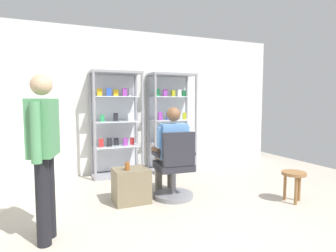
% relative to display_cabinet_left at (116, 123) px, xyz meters
% --- Properties ---
extents(ground_plane, '(7.20, 7.20, 0.00)m').
position_rel_display_cabinet_left_xyz_m(ground_plane, '(0.55, -2.76, -0.96)').
color(ground_plane, '#B2A899').
extents(back_wall, '(6.00, 0.10, 2.70)m').
position_rel_display_cabinet_left_xyz_m(back_wall, '(0.55, 0.24, 0.39)').
color(back_wall, silver).
rests_on(back_wall, ground).
extents(display_cabinet_left, '(0.90, 0.45, 1.90)m').
position_rel_display_cabinet_left_xyz_m(display_cabinet_left, '(0.00, 0.00, 0.00)').
color(display_cabinet_left, gray).
rests_on(display_cabinet_left, ground).
extents(display_cabinet_right, '(0.90, 0.45, 1.90)m').
position_rel_display_cabinet_left_xyz_m(display_cabinet_right, '(1.10, -0.00, 0.00)').
color(display_cabinet_right, gray).
rests_on(display_cabinet_right, ground).
extents(office_chair, '(0.58, 0.56, 0.96)m').
position_rel_display_cabinet_left_xyz_m(office_chair, '(0.46, -1.61, -0.57)').
color(office_chair, slate).
rests_on(office_chair, ground).
extents(seated_shopkeeper, '(0.51, 0.59, 1.29)m').
position_rel_display_cabinet_left_xyz_m(seated_shopkeeper, '(0.47, -1.44, -0.25)').
color(seated_shopkeeper, slate).
rests_on(seated_shopkeeper, ground).
extents(storage_crate, '(0.47, 0.39, 0.46)m').
position_rel_display_cabinet_left_xyz_m(storage_crate, '(-0.14, -1.49, -0.73)').
color(storage_crate, '#72664C').
rests_on(storage_crate, ground).
extents(tea_glass, '(0.06, 0.06, 0.11)m').
position_rel_display_cabinet_left_xyz_m(tea_glass, '(-0.21, -1.56, -0.45)').
color(tea_glass, brown).
rests_on(tea_glass, storage_crate).
extents(standing_customer, '(0.31, 0.51, 1.63)m').
position_rel_display_cabinet_left_xyz_m(standing_customer, '(-1.20, -2.20, -0.03)').
color(standing_customer, black).
rests_on(standing_customer, ground).
extents(wooden_stool, '(0.32, 0.32, 0.42)m').
position_rel_display_cabinet_left_xyz_m(wooden_stool, '(1.89, -2.35, -0.63)').
color(wooden_stool, olive).
rests_on(wooden_stool, ground).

